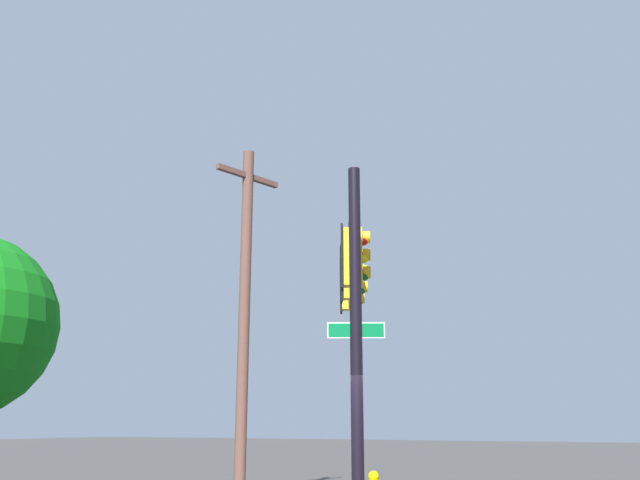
# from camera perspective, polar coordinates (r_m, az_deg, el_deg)

# --- Properties ---
(signal_pole_assembly) EXTENTS (4.69, 2.55, 6.01)m
(signal_pole_assembly) POSITION_cam_1_polar(r_m,az_deg,el_deg) (13.46, 2.78, -3.94)
(signal_pole_assembly) COLOR black
(signal_pole_assembly) RESTS_ON ground_plane
(utility_pole) EXTENTS (1.75, 0.65, 7.90)m
(utility_pole) POSITION_cam_1_polar(r_m,az_deg,el_deg) (15.40, -6.26, -5.95)
(utility_pole) COLOR brown
(utility_pole) RESTS_ON ground_plane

